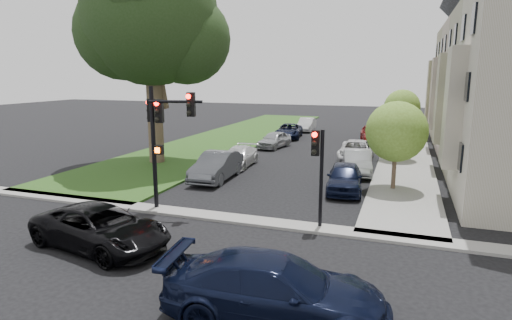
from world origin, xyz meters
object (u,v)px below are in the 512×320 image
(car_parked_0, at_px, (345,177))
(car_parked_1, at_px, (357,162))
(eucalyptus, at_px, (150,18))
(traffic_signal_main, at_px, (162,126))
(car_parked_8, at_px, (289,131))
(car_parked_5, at_px, (217,166))
(small_tree_c, at_px, (402,107))
(traffic_signal_secondary, at_px, (318,160))
(car_parked_9, at_px, (307,125))
(small_tree_a, at_px, (396,132))
(car_cross_far, at_px, (275,289))
(small_tree_b, at_px, (399,123))
(car_parked_4, at_px, (375,130))
(car_parked_7, at_px, (274,140))
(car_parked_3, at_px, (373,134))
(car_parked_2, at_px, (356,151))
(car_parked_6, at_px, (239,157))
(car_cross_near, at_px, (101,228))

(car_parked_0, height_order, car_parked_1, car_parked_0)
(eucalyptus, xyz_separation_m, traffic_signal_main, (6.02, -8.78, -5.77))
(traffic_signal_main, distance_m, car_parked_8, 23.48)
(car_parked_1, distance_m, car_parked_8, 15.27)
(car_parked_0, xyz_separation_m, car_parked_5, (-7.33, 0.09, 0.06))
(small_tree_c, height_order, car_parked_0, small_tree_c)
(traffic_signal_secondary, bearing_deg, eucalyptus, 145.66)
(traffic_signal_secondary, distance_m, car_parked_9, 29.69)
(small_tree_a, xyz_separation_m, car_parked_0, (-2.39, -1.03, -2.37))
(car_cross_far, bearing_deg, car_parked_9, 5.18)
(small_tree_b, bearing_deg, car_parked_4, 101.58)
(car_parked_7, bearing_deg, car_parked_3, 46.48)
(small_tree_b, bearing_deg, eucalyptus, -157.57)
(car_parked_5, height_order, car_parked_7, car_parked_5)
(car_parked_2, bearing_deg, eucalyptus, -158.83)
(car_cross_far, xyz_separation_m, car_parked_1, (0.10, 16.91, -0.09))
(eucalyptus, xyz_separation_m, car_cross_far, (13.23, -15.53, -8.75))
(car_cross_far, bearing_deg, traffic_signal_main, 40.53)
(car_parked_9, bearing_deg, car_cross_far, -81.26)
(small_tree_b, bearing_deg, car_parked_7, 167.13)
(car_parked_1, xyz_separation_m, car_parked_5, (-7.47, -4.23, 0.08))
(traffic_signal_main, relative_size, car_parked_1, 1.26)
(small_tree_b, distance_m, car_parked_5, 13.57)
(small_tree_a, relative_size, traffic_signal_main, 0.85)
(car_parked_2, relative_size, car_parked_8, 1.04)
(traffic_signal_main, bearing_deg, eucalyptus, 124.42)
(traffic_signal_secondary, relative_size, car_parked_1, 0.90)
(small_tree_b, xyz_separation_m, car_parked_3, (-2.32, 7.77, -1.86))
(car_parked_5, xyz_separation_m, car_parked_8, (-0.36, 17.33, -0.13))
(eucalyptus, bearing_deg, traffic_signal_main, -55.58)
(car_parked_1, distance_m, car_parked_5, 8.59)
(traffic_signal_secondary, distance_m, car_parked_7, 19.00)
(car_cross_far, bearing_deg, car_parked_8, 8.07)
(eucalyptus, distance_m, car_parked_8, 17.86)
(car_cross_far, bearing_deg, car_parked_1, -6.72)
(car_parked_7, bearing_deg, car_parked_0, -47.63)
(car_parked_3, distance_m, car_parked_4, 3.52)
(car_parked_6, xyz_separation_m, car_parked_7, (0.09, 7.73, 0.03))
(car_parked_3, height_order, car_parked_7, car_parked_3)
(car_parked_5, bearing_deg, car_parked_4, 67.59)
(car_cross_near, bearing_deg, car_parked_0, -22.85)
(car_parked_0, relative_size, car_parked_8, 0.90)
(car_cross_far, bearing_deg, traffic_signal_secondary, -3.72)
(car_parked_2, bearing_deg, car_parked_3, 84.62)
(small_tree_b, bearing_deg, traffic_signal_secondary, -99.90)
(traffic_signal_main, bearing_deg, traffic_signal_secondary, -0.36)
(car_parked_1, bearing_deg, small_tree_c, 70.73)
(small_tree_a, relative_size, car_parked_1, 1.07)
(car_cross_far, bearing_deg, eucalyptus, 34.04)
(car_parked_4, relative_size, car_parked_9, 1.12)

